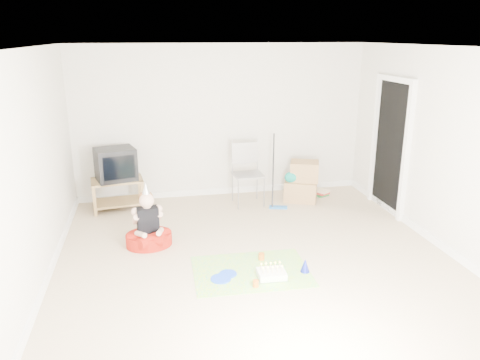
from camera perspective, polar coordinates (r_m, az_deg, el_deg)
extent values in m
plane|color=#CBB392|center=(6.14, 1.67, -9.09)|extent=(5.00, 5.00, 0.00)
cube|color=black|center=(7.74, 17.89, 3.74)|extent=(0.02, 0.90, 2.05)
cube|color=#9C7946|center=(7.78, -14.78, -0.04)|extent=(0.86, 0.59, 0.03)
cube|color=#9C7946|center=(7.89, -14.58, -2.59)|extent=(0.86, 0.59, 0.03)
cube|color=#9C7946|center=(7.63, -17.31, -2.46)|extent=(0.06, 0.06, 0.50)
cube|color=#9C7946|center=(7.66, -11.76, -1.94)|extent=(0.06, 0.06, 0.50)
cube|color=#9C7946|center=(8.05, -17.39, -1.44)|extent=(0.06, 0.06, 0.50)
cube|color=#9C7946|center=(8.08, -12.14, -0.95)|extent=(0.06, 0.06, 0.50)
cube|color=black|center=(7.70, -14.93, 1.89)|extent=(0.71, 0.63, 0.51)
cube|color=#96959B|center=(7.73, 0.99, 0.63)|extent=(0.50, 0.48, 0.03)
cylinder|color=#96959B|center=(7.67, -0.58, 0.63)|extent=(0.02, 0.02, 1.06)
cylinder|color=#96959B|center=(7.78, 2.55, 0.86)|extent=(0.02, 0.02, 1.06)
cube|color=#AB8253|center=(8.07, 7.39, -1.29)|extent=(0.66, 0.59, 0.35)
cube|color=#AB8253|center=(7.99, 7.86, 1.08)|extent=(0.57, 0.51, 0.33)
ellipsoid|color=#0B8173|center=(7.88, 6.29, 0.36)|extent=(0.23, 0.16, 0.19)
cube|color=#2468B7|center=(7.72, 4.69, -3.34)|extent=(0.31, 0.18, 0.03)
cylinder|color=black|center=(7.53, 4.80, 0.86)|extent=(0.13, 0.39, 1.15)
cube|color=#246D31|center=(8.45, 9.71, -1.67)|extent=(0.31, 0.34, 0.03)
cube|color=red|center=(8.44, 9.72, -1.47)|extent=(0.31, 0.34, 0.03)
cube|color=beige|center=(8.43, 9.73, -1.27)|extent=(0.31, 0.32, 0.03)
cylinder|color=#B11D10|center=(6.49, -11.03, -7.10)|extent=(0.71, 0.71, 0.17)
cube|color=black|center=(6.38, -11.17, -4.88)|extent=(0.30, 0.20, 0.37)
sphere|color=#E0AD95|center=(6.28, -11.32, -2.47)|extent=(0.22, 0.22, 0.20)
cone|color=white|center=(6.23, -11.42, -0.97)|extent=(0.10, 0.10, 0.15)
cube|color=#FF3592|center=(5.74, 1.36, -11.04)|extent=(1.41, 1.04, 0.01)
cube|color=white|center=(5.59, 3.86, -11.38)|extent=(0.33, 0.26, 0.09)
cube|color=#47C668|center=(5.61, 3.86, -11.71)|extent=(0.33, 0.26, 0.01)
cylinder|color=beige|center=(5.49, 2.85, -11.06)|extent=(0.01, 0.01, 0.06)
cylinder|color=beige|center=(5.50, 3.43, -11.01)|extent=(0.01, 0.01, 0.06)
cylinder|color=beige|center=(5.51, 4.01, -10.95)|extent=(0.01, 0.01, 0.06)
cylinder|color=beige|center=(5.53, 4.58, -10.90)|extent=(0.01, 0.01, 0.06)
cylinder|color=beige|center=(5.54, 5.15, -10.84)|extent=(0.01, 0.01, 0.06)
cylinder|color=beige|center=(5.58, 2.61, -10.57)|extent=(0.01, 0.01, 0.06)
cylinder|color=beige|center=(5.59, 3.18, -10.52)|extent=(0.01, 0.01, 0.06)
cylinder|color=beige|center=(5.60, 3.75, -10.47)|extent=(0.01, 0.01, 0.06)
cylinder|color=beige|center=(5.61, 4.32, -10.41)|extent=(0.01, 0.01, 0.06)
cylinder|color=beige|center=(5.63, 4.88, -10.36)|extent=(0.01, 0.01, 0.06)
cylinder|color=blue|center=(5.67, -1.47, -11.37)|extent=(0.27, 0.27, 0.01)
cylinder|color=blue|center=(5.56, -2.36, -11.94)|extent=(0.28, 0.28, 0.01)
cylinder|color=orange|center=(5.99, 2.63, -9.30)|extent=(0.09, 0.09, 0.09)
cylinder|color=orange|center=(5.41, 1.92, -12.49)|extent=(0.08, 0.08, 0.08)
cone|color=#1A26B7|center=(5.74, 7.94, -10.26)|extent=(0.15, 0.15, 0.17)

